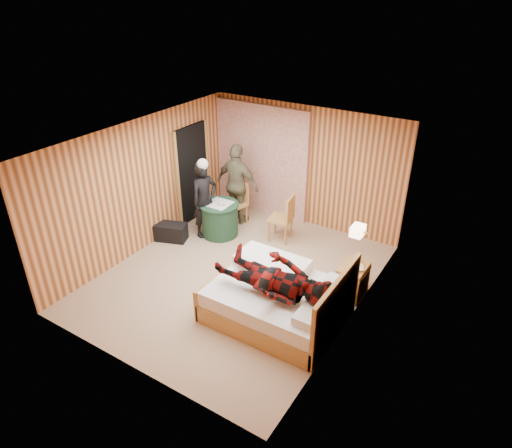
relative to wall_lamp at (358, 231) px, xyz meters
The scene contains 23 objects.
floor 2.36m from the wall_lamp, 166.83° to the right, with size 4.20×5.00×0.01m, color tan.
ceiling 2.31m from the wall_lamp, 166.83° to the right, with size 4.20×5.00×0.01m, color white.
wall_back 2.81m from the wall_lamp, 133.17° to the left, with size 4.20×0.02×2.50m, color #E99959.
wall_left 4.05m from the wall_lamp, behind, with size 0.02×5.00×2.50m, color #E99959.
wall_right 0.49m from the wall_lamp, 68.55° to the right, with size 0.02×5.00×2.50m, color #E99959.
curtain 3.53m from the wall_lamp, 145.89° to the left, with size 2.20×0.08×2.40m, color beige.
doorway 4.10m from the wall_lamp, 166.59° to the left, with size 0.06×0.90×2.05m, color black.
wall_lamp is the anchor object (origin of this frame).
bed 1.59m from the wall_lamp, 129.81° to the right, with size 1.99×1.55×1.07m.
nightstand 1.03m from the wall_lamp, 105.32° to the left, with size 0.42×0.58×0.55m.
round_table 3.28m from the wall_lamp, 168.54° to the left, with size 0.79×0.79×0.70m.
chair_far 3.39m from the wall_lamp, 157.67° to the left, with size 0.50×0.50×0.93m.
chair_near 2.28m from the wall_lamp, 149.00° to the left, with size 0.49×0.49×0.96m.
duffel_bag 3.94m from the wall_lamp, behind, with size 0.62×0.33×0.35m, color black.
sneaker_left 2.34m from the wall_lamp, 168.98° to the left, with size 0.28×0.11×0.12m, color silver.
sneaker_right 2.37m from the wall_lamp, behind, with size 0.28×0.12×0.13m, color silver.
woman_standing 3.38m from the wall_lamp, behind, with size 0.57×0.37×1.56m, color black.
man_at_table 3.36m from the wall_lamp, 157.30° to the left, with size 1.01×0.42×1.72m, color #676145.
man_on_bed 1.45m from the wall_lamp, 123.13° to the right, with size 1.77×0.67×0.86m, color #5F0B09.
book_lower 0.74m from the wall_lamp, 111.86° to the left, with size 0.17×0.22×0.02m, color silver.
book_upper 0.72m from the wall_lamp, 111.86° to the left, with size 0.16×0.22×0.02m, color silver.
cup_nightstand 0.76m from the wall_lamp, 98.54° to the left, with size 0.10×0.10×0.09m, color silver.
cup_table 3.08m from the wall_lamp, 169.09° to the left, with size 0.12×0.12×0.10m, color silver.
Camera 1 is at (3.80, -5.43, 4.67)m, focal length 32.00 mm.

